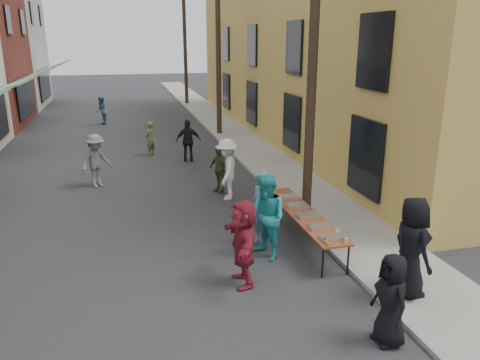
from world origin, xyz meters
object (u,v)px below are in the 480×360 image
serving_table (303,214)px  catering_tray_sausage (332,238)px  utility_pole_near (313,52)px  guest_front_a (391,300)px  utility_pole_mid (218,45)px  guest_front_c (267,218)px  server (411,247)px  utility_pole_far (185,43)px

serving_table → catering_tray_sausage: size_ratio=8.00×
utility_pole_near → guest_front_a: size_ratio=5.67×
utility_pole_mid → guest_front_c: (-1.91, -14.29, -3.52)m
utility_pole_near → catering_tray_sausage: 5.01m
utility_pole_near → serving_table: size_ratio=2.25×
guest_front_a → server: 1.62m
guest_front_a → server: size_ratio=0.81×
utility_pole_near → utility_pole_mid: 12.00m
utility_pole_mid → utility_pole_far: same height
utility_pole_mid → guest_front_c: size_ratio=4.57×
guest_front_a → catering_tray_sausage: bearing=174.4°
serving_table → server: (0.97, -3.00, 0.37)m
utility_pole_far → catering_tray_sausage: 27.54m
serving_table → guest_front_a: bearing=-91.8°
utility_pole_far → guest_front_a: (-0.90, -29.78, -3.71)m
utility_pole_far → catering_tray_sausage: utility_pole_far is taller
utility_pole_near → catering_tray_sausage: size_ratio=18.00×
utility_pole_far → server: utility_pole_far is taller
utility_pole_near → utility_pole_far: bearing=90.0°
catering_tray_sausage → server: server is taller
serving_table → server: server is taller
catering_tray_sausage → guest_front_c: bearing=139.1°
catering_tray_sausage → utility_pole_mid: bearing=87.1°
serving_table → catering_tray_sausage: bearing=-90.0°
utility_pole_far → serving_table: 25.92m
catering_tray_sausage → guest_front_c: 1.53m
utility_pole_near → server: (0.21, -4.63, -3.42)m
server → utility_pole_near: bearing=1.8°
guest_front_c → server: server is taller
serving_table → utility_pole_near: bearing=64.8°
utility_pole_near → guest_front_c: bearing=-129.9°
guest_front_a → utility_pole_mid: bearing=174.5°
utility_pole_mid → guest_front_a: utility_pole_mid is taller
utility_pole_near → catering_tray_sausage: utility_pole_near is taller
utility_pole_mid → utility_pole_far: 12.00m
guest_front_a → serving_table: bearing=175.6°
guest_front_a → guest_front_c: bearing=-166.4°
serving_table → guest_front_a: 4.15m
utility_pole_near → catering_tray_sausage: (-0.77, -3.28, -3.71)m
utility_pole_mid → catering_tray_sausage: 15.74m
utility_pole_mid → guest_front_c: bearing=-97.6°
serving_table → guest_front_c: 1.35m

